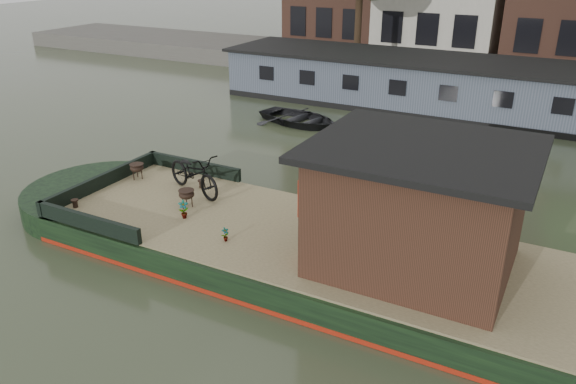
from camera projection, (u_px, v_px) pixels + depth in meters
The scene contains 16 objects.
ground at pixel (310, 264), 12.15m from camera, with size 120.00×120.00×0.00m, color #383F28.
houseboat_hull at pixel (257, 239), 12.61m from camera, with size 14.01×4.02×0.60m.
houseboat_deck at pixel (311, 239), 11.90m from camera, with size 11.80×3.80×0.05m, color #98885E.
bow_bulwark at pixel (128, 186), 14.00m from camera, with size 3.00×4.00×0.35m.
cabin at pixel (418, 206), 10.46m from camera, with size 4.00×3.50×2.42m.
bicycle at pixel (194, 173), 13.88m from camera, with size 0.70×2.01×1.06m, color black.
potted_plant_a at pixel (184, 210), 12.67m from camera, with size 0.23×0.16×0.44m, color #A43A2E.
potted_plant_d at pixel (351, 198), 13.06m from camera, with size 0.34×0.34×0.61m, color maroon.
potted_plant_e at pixel (225, 234), 11.70m from camera, with size 0.16×0.11×0.31m, color brown.
brazier_front at pixel (187, 198), 13.25m from camera, with size 0.39×0.39×0.43m, color black, non-canonical shape.
brazier_rear at pixel (137, 171), 14.85m from camera, with size 0.39×0.39×0.42m, color black, non-canonical shape.
bollard_port at pixel (201, 184), 14.35m from camera, with size 0.18×0.18×0.20m, color black.
bollard_stbd at pixel (75, 203), 13.25m from camera, with size 0.17×0.17×0.20m, color black.
dinghy at pixel (300, 115), 21.67m from camera, with size 2.49×3.49×0.72m, color black.
far_houseboat at pixel (459, 88), 23.09m from camera, with size 20.40×4.40×2.11m.
quay at pixel (486, 73), 28.56m from camera, with size 60.00×6.00×0.90m, color #47443F.
Camera 1 is at (4.50, -9.50, 6.30)m, focal length 35.00 mm.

